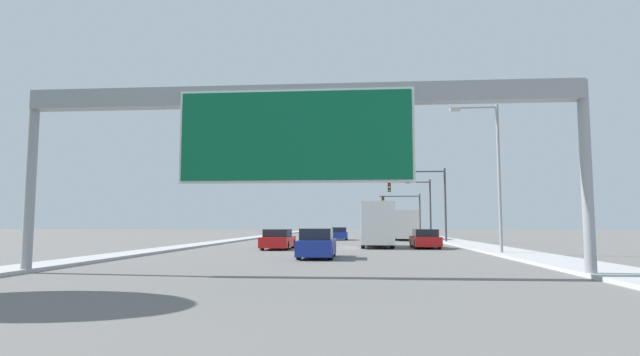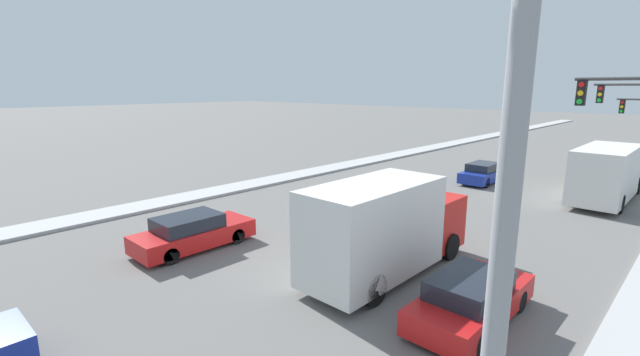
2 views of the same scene
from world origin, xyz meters
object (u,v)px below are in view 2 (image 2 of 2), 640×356
at_px(car_mid_right, 483,173).
at_px(car_near_right, 193,232).
at_px(street_lamp_right, 457,240).
at_px(truck_box_secondary, 608,173).
at_px(car_near_center, 471,299).
at_px(truck_box_primary, 385,228).

distance_m(car_mid_right, car_near_right, 20.18).
bearing_deg(street_lamp_right, car_near_right, 158.58).
bearing_deg(truck_box_secondary, car_near_center, -90.00).
xyz_separation_m(car_mid_right, car_near_center, (7.00, -17.48, 0.00)).
xyz_separation_m(car_near_right, car_near_center, (10.50, 2.39, -0.01)).
relative_size(car_mid_right, truck_box_secondary, 0.51).
distance_m(car_near_right, car_near_center, 10.77).
bearing_deg(car_mid_right, truck_box_secondary, 1.18).
bearing_deg(car_near_right, car_near_center, 12.84).
bearing_deg(street_lamp_right, truck_box_primary, 127.25).
xyz_separation_m(car_near_right, truck_box_primary, (7.00, 3.25, 1.03)).
xyz_separation_m(car_near_center, truck_box_primary, (-3.50, 0.86, 1.04)).
height_order(car_near_right, truck_box_primary, truck_box_primary).
xyz_separation_m(car_mid_right, truck_box_secondary, (7.00, 0.14, 0.96)).
bearing_deg(car_near_right, truck_box_primary, 24.91).
distance_m(car_near_center, truck_box_secondary, 17.65).
height_order(car_mid_right, truck_box_secondary, truck_box_secondary).
relative_size(car_mid_right, street_lamp_right, 0.49).
distance_m(truck_box_primary, truck_box_secondary, 17.13).
bearing_deg(truck_box_primary, truck_box_secondary, 78.21).
relative_size(car_near_right, truck_box_secondary, 0.56).
bearing_deg(car_near_center, car_near_right, -167.16).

